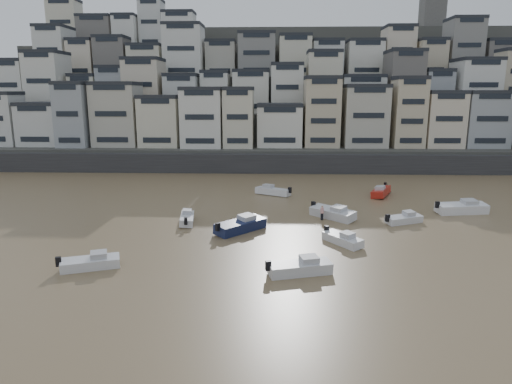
{
  "coord_description": "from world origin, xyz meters",
  "views": [
    {
      "loc": [
        10.06,
        -18.58,
        14.77
      ],
      "look_at": [
        8.3,
        30.0,
        4.0
      ],
      "focal_mm": 32.0,
      "sensor_mm": 36.0,
      "label": 1
    }
  ],
  "objects_px": {
    "boat_d": "(404,218)",
    "boat_j": "(90,261)",
    "boat_a": "(300,265)",
    "person_pink": "(322,213)",
    "boat_h": "(273,190)",
    "boat_b": "(343,237)",
    "boat_c": "(240,223)",
    "boat_f": "(187,217)",
    "boat_i": "(381,190)",
    "boat_g": "(462,206)",
    "boat_e": "(333,211)"
  },
  "relations": [
    {
      "from": "boat_d",
      "to": "boat_j",
      "type": "bearing_deg",
      "value": -177.94
    },
    {
      "from": "boat_a",
      "to": "person_pink",
      "type": "bearing_deg",
      "value": 62.23
    },
    {
      "from": "boat_h",
      "to": "person_pink",
      "type": "bearing_deg",
      "value": 140.63
    },
    {
      "from": "boat_a",
      "to": "boat_b",
      "type": "distance_m",
      "value": 9.05
    },
    {
      "from": "boat_c",
      "to": "boat_h",
      "type": "height_order",
      "value": "boat_c"
    },
    {
      "from": "boat_j",
      "to": "person_pink",
      "type": "height_order",
      "value": "person_pink"
    },
    {
      "from": "boat_f",
      "to": "boat_i",
      "type": "relative_size",
      "value": 0.85
    },
    {
      "from": "boat_g",
      "to": "boat_i",
      "type": "xyz_separation_m",
      "value": [
        -7.7,
        9.47,
        -0.12
      ]
    },
    {
      "from": "boat_i",
      "to": "boat_j",
      "type": "distance_m",
      "value": 42.46
    },
    {
      "from": "boat_h",
      "to": "boat_i",
      "type": "distance_m",
      "value": 15.59
    },
    {
      "from": "boat_b",
      "to": "person_pink",
      "type": "relative_size",
      "value": 2.86
    },
    {
      "from": "boat_c",
      "to": "boat_e",
      "type": "height_order",
      "value": "boat_c"
    },
    {
      "from": "boat_e",
      "to": "boat_c",
      "type": "bearing_deg",
      "value": -107.67
    },
    {
      "from": "boat_a",
      "to": "boat_h",
      "type": "height_order",
      "value": "boat_a"
    },
    {
      "from": "boat_f",
      "to": "boat_i",
      "type": "height_order",
      "value": "boat_i"
    },
    {
      "from": "boat_b",
      "to": "boat_h",
      "type": "relative_size",
      "value": 0.88
    },
    {
      "from": "boat_f",
      "to": "boat_e",
      "type": "bearing_deg",
      "value": -89.53
    },
    {
      "from": "boat_b",
      "to": "boat_c",
      "type": "xyz_separation_m",
      "value": [
        -10.35,
        3.75,
        0.23
      ]
    },
    {
      "from": "boat_c",
      "to": "boat_f",
      "type": "distance_m",
      "value": 7.09
    },
    {
      "from": "boat_g",
      "to": "person_pink",
      "type": "distance_m",
      "value": 17.92
    },
    {
      "from": "boat_d",
      "to": "boat_h",
      "type": "relative_size",
      "value": 0.85
    },
    {
      "from": "boat_f",
      "to": "boat_h",
      "type": "height_order",
      "value": "boat_h"
    },
    {
      "from": "boat_f",
      "to": "boat_j",
      "type": "bearing_deg",
      "value": 150.46
    },
    {
      "from": "boat_a",
      "to": "boat_h",
      "type": "relative_size",
      "value": 1.01
    },
    {
      "from": "boat_j",
      "to": "person_pink",
      "type": "xyz_separation_m",
      "value": [
        21.24,
        15.84,
        0.16
      ]
    },
    {
      "from": "boat_b",
      "to": "boat_i",
      "type": "distance_m",
      "value": 23.35
    },
    {
      "from": "boat_a",
      "to": "boat_f",
      "type": "height_order",
      "value": "boat_a"
    },
    {
      "from": "boat_d",
      "to": "boat_g",
      "type": "relative_size",
      "value": 0.71
    },
    {
      "from": "boat_a",
      "to": "boat_g",
      "type": "distance_m",
      "value": 29.02
    },
    {
      "from": "boat_b",
      "to": "boat_h",
      "type": "height_order",
      "value": "boat_h"
    },
    {
      "from": "boat_f",
      "to": "boat_c",
      "type": "bearing_deg",
      "value": -123.76
    },
    {
      "from": "boat_a",
      "to": "boat_e",
      "type": "xyz_separation_m",
      "value": [
        4.84,
        17.09,
        0.07
      ]
    },
    {
      "from": "boat_h",
      "to": "boat_e",
      "type": "bearing_deg",
      "value": 146.67
    },
    {
      "from": "boat_f",
      "to": "boat_g",
      "type": "xyz_separation_m",
      "value": [
        33.16,
        5.32,
        0.24
      ]
    },
    {
      "from": "boat_a",
      "to": "boat_j",
      "type": "distance_m",
      "value": 17.73
    },
    {
      "from": "boat_b",
      "to": "person_pink",
      "type": "xyz_separation_m",
      "value": [
        -1.11,
        8.58,
        0.19
      ]
    },
    {
      "from": "boat_a",
      "to": "boat_b",
      "type": "relative_size",
      "value": 1.15
    },
    {
      "from": "boat_a",
      "to": "boat_d",
      "type": "xyz_separation_m",
      "value": [
        12.75,
        15.34,
        -0.12
      ]
    },
    {
      "from": "person_pink",
      "to": "boat_i",
      "type": "bearing_deg",
      "value": 53.0
    },
    {
      "from": "boat_i",
      "to": "boat_a",
      "type": "bearing_deg",
      "value": 0.48
    },
    {
      "from": "boat_d",
      "to": "boat_g",
      "type": "xyz_separation_m",
      "value": [
        8.33,
        4.61,
        0.27
      ]
    },
    {
      "from": "boat_e",
      "to": "boat_g",
      "type": "height_order",
      "value": "boat_g"
    },
    {
      "from": "boat_c",
      "to": "boat_h",
      "type": "relative_size",
      "value": 1.17
    },
    {
      "from": "boat_g",
      "to": "boat_h",
      "type": "relative_size",
      "value": 1.2
    },
    {
      "from": "boat_c",
      "to": "boat_g",
      "type": "relative_size",
      "value": 0.98
    },
    {
      "from": "boat_c",
      "to": "boat_j",
      "type": "bearing_deg",
      "value": 176.25
    },
    {
      "from": "boat_a",
      "to": "boat_i",
      "type": "relative_size",
      "value": 0.96
    },
    {
      "from": "boat_a",
      "to": "boat_c",
      "type": "distance_m",
      "value": 12.86
    },
    {
      "from": "boat_f",
      "to": "boat_i",
      "type": "xyz_separation_m",
      "value": [
        25.46,
        14.79,
        0.12
      ]
    },
    {
      "from": "boat_b",
      "to": "boat_g",
      "type": "relative_size",
      "value": 0.73
    }
  ]
}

